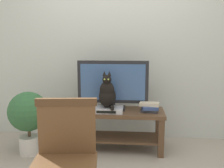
{
  "coord_description": "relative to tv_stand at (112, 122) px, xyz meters",
  "views": [
    {
      "loc": [
        0.26,
        -2.43,
        1.32
      ],
      "look_at": [
        -0.01,
        0.56,
        0.85
      ],
      "focal_mm": 40.35,
      "sensor_mm": 36.0,
      "label": 1
    }
  ],
  "objects": [
    {
      "name": "cat",
      "position": [
        -0.05,
        -0.08,
        0.38
      ],
      "size": [
        0.21,
        0.3,
        0.45
      ],
      "color": "black",
      "rests_on": "media_box"
    },
    {
      "name": "back_wall",
      "position": [
        0.01,
        0.54,
        1.04
      ],
      "size": [
        7.0,
        0.12,
        2.8
      ],
      "primitive_type": "cube",
      "color": "#B7BCB2",
      "rests_on": "ground"
    },
    {
      "name": "tv_stand",
      "position": [
        0.0,
        0.0,
        0.0
      ],
      "size": [
        1.28,
        0.47,
        0.51
      ],
      "color": "#513823",
      "rests_on": "ground"
    },
    {
      "name": "media_box",
      "position": [
        -0.06,
        -0.07,
        0.18
      ],
      "size": [
        0.38,
        0.26,
        0.06
      ],
      "color": "#BCBCC1",
      "rests_on": "tv_stand"
    },
    {
      "name": "book_stack",
      "position": [
        0.46,
        -0.03,
        0.21
      ],
      "size": [
        0.25,
        0.19,
        0.12
      ],
      "color": "#2D2D33",
      "rests_on": "tv_stand"
    },
    {
      "name": "potted_plant",
      "position": [
        -0.99,
        -0.23,
        0.12
      ],
      "size": [
        0.48,
        0.48,
        0.77
      ],
      "color": "beige",
      "rests_on": "ground"
    },
    {
      "name": "wooden_chair",
      "position": [
        -0.23,
        -1.33,
        0.18
      ],
      "size": [
        0.52,
        0.52,
        0.91
      ],
      "color": "brown",
      "rests_on": "ground"
    },
    {
      "name": "tv",
      "position": [
        0.0,
        0.06,
        0.48
      ],
      "size": [
        0.89,
        0.2,
        0.62
      ],
      "color": "black",
      "rests_on": "tv_stand"
    }
  ]
}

